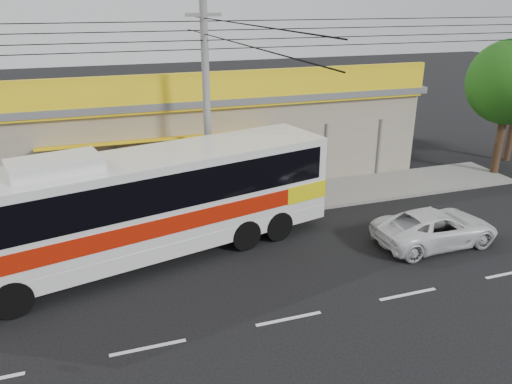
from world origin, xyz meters
TOP-DOWN VIEW (x-y plane):
  - ground at (0.00, 0.00)m, footprint 120.00×120.00m
  - sidewalk at (0.00, 6.00)m, footprint 30.00×3.20m
  - lane_markings at (0.00, -2.50)m, footprint 50.00×0.12m
  - storefront_building at (-0.01, 11.54)m, footprint 22.60×9.20m
  - coach_bus at (-3.02, 2.55)m, footprint 13.69×5.92m
  - white_car at (6.96, 0.18)m, footprint 4.77×2.27m
  - utility_pole at (-0.38, 5.40)m, footprint 34.00×14.00m

SIDE VIEW (x-z plane):
  - ground at x=0.00m, z-range 0.00..0.00m
  - lane_markings at x=0.00m, z-range -0.01..0.01m
  - sidewalk at x=0.00m, z-range 0.00..0.15m
  - white_car at x=6.96m, z-range 0.00..1.31m
  - coach_bus at x=-3.02m, z-range 0.15..4.28m
  - storefront_building at x=-0.01m, z-range -0.55..5.15m
  - utility_pole at x=-0.38m, z-range 2.90..11.85m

